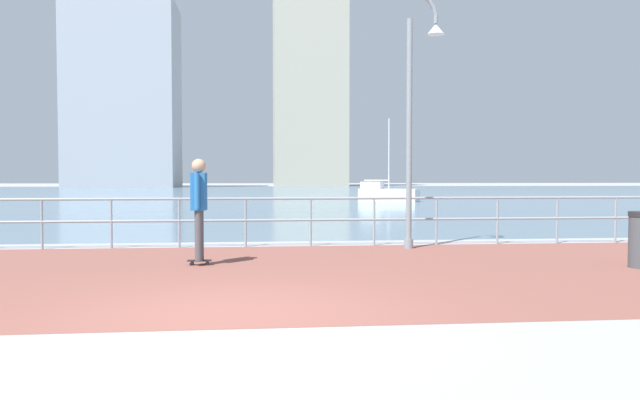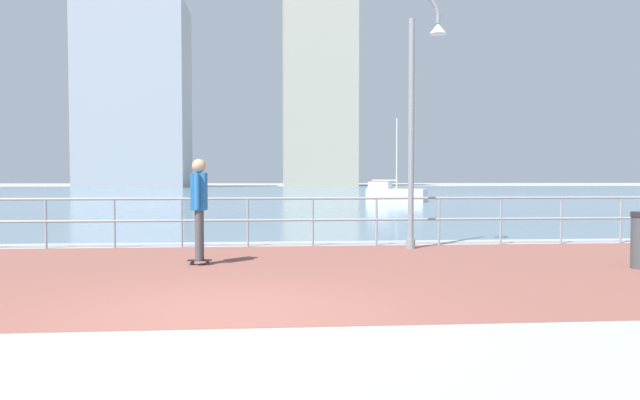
% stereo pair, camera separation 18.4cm
% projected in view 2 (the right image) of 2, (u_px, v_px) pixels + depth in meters
% --- Properties ---
extents(ground, '(220.00, 220.00, 0.00)m').
position_uv_depth(ground, '(265.00, 197.00, 46.31)').
color(ground, '#9E9EA3').
extents(brick_paving, '(28.00, 6.99, 0.01)m').
position_uv_depth(brick_paving, '(239.00, 272.00, 9.32)').
color(brick_paving, brown).
rests_on(brick_paving, ground).
extents(harbor_water, '(180.00, 88.00, 0.00)m').
position_uv_depth(harbor_water, '(266.00, 193.00, 57.61)').
color(harbor_water, slate).
rests_on(harbor_water, ground).
extents(waterfront_railing, '(25.25, 0.06, 1.07)m').
position_uv_depth(waterfront_railing, '(248.00, 213.00, 12.77)').
color(waterfront_railing, '#8C99A3').
rests_on(waterfront_railing, ground).
extents(lamppost, '(0.82, 0.36, 5.38)m').
position_uv_depth(lamppost, '(419.00, 106.00, 12.36)').
color(lamppost, gray).
rests_on(lamppost, ground).
extents(skateboarder, '(0.40, 0.55, 1.81)m').
position_uv_depth(skateboarder, '(199.00, 201.00, 10.09)').
color(skateboarder, black).
rests_on(skateboarder, ground).
extents(sailboat_gray, '(3.75, 2.85, 5.17)m').
position_uv_depth(sailboat_gray, '(395.00, 194.00, 37.06)').
color(sailboat_gray, white).
rests_on(sailboat_gray, ground).
extents(tower_steel, '(12.28, 13.35, 39.16)m').
position_uv_depth(tower_steel, '(319.00, 79.00, 103.68)').
color(tower_steel, '#B2AD99').
rests_on(tower_steel, ground).
extents(tower_glass, '(16.18, 11.10, 30.29)m').
position_uv_depth(tower_glass, '(134.00, 95.00, 92.27)').
color(tower_glass, '#A3A8B2').
rests_on(tower_glass, ground).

